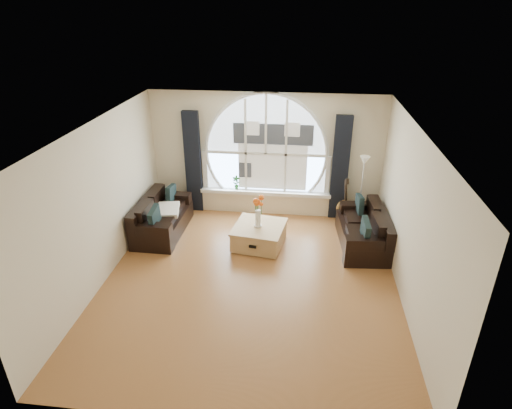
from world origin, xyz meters
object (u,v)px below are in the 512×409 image
Objects in this scene: coffee_chest at (259,235)px; floor_lamp at (361,193)px; guitar at (345,200)px; vase_flowers at (258,208)px; sofa_left at (162,215)px; sofa_right at (364,227)px; potted_plant at (236,183)px.

coffee_chest is 2.29m from floor_lamp.
guitar is (1.72, 1.19, 0.30)m from coffee_chest.
sofa_left is at bearing 171.88° from vase_flowers.
sofa_right is at bearing 15.40° from coffee_chest.
coffee_chest is 2.11m from guitar.
vase_flowers is 2.24m from floor_lamp.
vase_flowers is (-0.02, -0.01, 0.58)m from coffee_chest.
coffee_chest is 0.60× the size of floor_lamp.
sofa_right is 1.04× the size of floor_lamp.
sofa_right is at bearing 0.54° from sofa_left.
potted_plant reaches higher than sofa_left.
floor_lamp is at bearing 25.55° from vase_flowers.
sofa_right is at bearing -91.69° from guitar.
vase_flowers reaches higher than sofa_left.
floor_lamp is at bearing -9.87° from potted_plant.
sofa_left is 1.00× the size of sofa_right.
potted_plant is (-2.39, 0.23, 0.18)m from guitar.
guitar is (-0.31, 0.95, 0.13)m from sofa_right.
sofa_right is 1.57× the size of guitar.
potted_plant is at bearing 114.44° from vase_flowers.
sofa_left is at bearing -179.07° from coffee_chest.
floor_lamp is (-0.02, 0.72, 0.40)m from sofa_right.
potted_plant is (1.37, 1.15, 0.31)m from sofa_left.
guitar is at bearing 34.64° from vase_flowers.
floor_lamp is at bearing 34.17° from coffee_chest.
coffee_chest is 1.64m from potted_plant.
guitar reaches higher than coffee_chest.
sofa_right is at bearing 7.00° from vase_flowers.
floor_lamp is at bearing 86.99° from sofa_right.
floor_lamp reaches higher than potted_plant.
potted_plant is at bearing 124.00° from coffee_chest.
floor_lamp is 1.51× the size of guitar.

